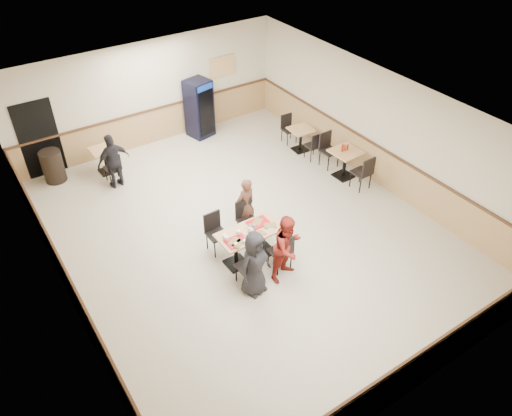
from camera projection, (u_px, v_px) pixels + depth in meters
ground at (245, 231)px, 11.57m from camera, size 10.00×10.00×0.00m
room_shell at (249, 142)px, 13.68m from camera, size 10.00×10.00×10.00m
main_table at (250, 240)px, 10.57m from camera, size 1.41×0.71×0.75m
main_chairs at (248, 242)px, 10.56m from camera, size 1.26×1.66×0.95m
diner_woman_left at (255, 264)px, 9.66m from camera, size 0.81×0.62×1.48m
diner_woman_right at (288, 247)px, 10.01m from camera, size 0.86×0.74×1.51m
diner_man_opposite at (246, 205)px, 11.21m from camera, size 0.55×0.40×1.40m
lone_diner at (114, 161)px, 12.60m from camera, size 0.92×0.48×1.49m
tabletop_clutter at (248, 233)px, 10.33m from camera, size 1.23×0.64×0.12m
side_table_near at (345, 160)px, 13.07m from camera, size 0.76×0.76×0.78m
side_table_near_chair_south at (361, 171)px, 12.68m from camera, size 0.48×0.48×0.99m
side_table_near_chair_north at (330, 150)px, 13.50m from camera, size 0.48×0.48×0.99m
side_table_far at (301, 136)px, 14.20m from camera, size 0.68×0.68×0.68m
side_table_far_chair_south at (313, 145)px, 13.85m from camera, size 0.43×0.43×0.87m
side_table_far_chair_north at (289, 129)px, 14.57m from camera, size 0.43×0.43×0.87m
condiment_caddy at (344, 148)px, 12.88m from camera, size 0.23×0.06×0.20m
back_table at (105, 157)px, 13.29m from camera, size 0.68×0.68×0.70m
back_table_chair_lone at (112, 167)px, 12.93m from camera, size 0.43×0.43×0.89m
pepsi_cooler at (199, 108)px, 14.67m from camera, size 0.78×0.78×1.73m
trash_bin at (53, 166)px, 12.98m from camera, size 0.55×0.55×0.86m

